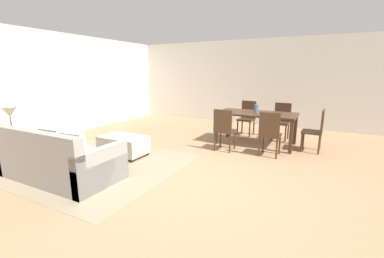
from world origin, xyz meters
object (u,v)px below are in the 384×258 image
(ottoman_table, at_px, (124,145))
(dining_table, at_px, (256,116))
(dining_chair_near_right, at_px, (270,132))
(dining_chair_head_east, at_px, (317,128))
(side_table, at_px, (14,141))
(dining_chair_far_left, at_px, (247,116))
(dining_chair_near_left, at_px, (224,128))
(vase_centerpiece, at_px, (256,108))
(couch, at_px, (58,161))
(table_lamp, at_px, (10,113))
(dining_chair_far_right, at_px, (282,119))

(ottoman_table, height_order, dining_table, dining_table)
(dining_chair_near_right, bearing_deg, dining_chair_head_east, 43.73)
(side_table, xyz_separation_m, dining_chair_far_left, (3.16, 4.30, 0.08))
(dining_table, xyz_separation_m, dining_chair_near_left, (-0.48, -0.86, -0.15))
(dining_chair_head_east, bearing_deg, vase_centerpiece, 179.13)
(couch, relative_size, vase_centerpiece, 10.14)
(couch, height_order, dining_table, couch)
(couch, relative_size, dining_chair_far_left, 2.14)
(couch, distance_m, table_lamp, 1.45)
(dining_table, relative_size, vase_centerpiece, 9.22)
(ottoman_table, xyz_separation_m, dining_chair_head_east, (3.48, 2.11, 0.29))
(ottoman_table, distance_m, side_table, 1.96)
(dining_table, bearing_deg, dining_chair_far_left, 117.64)
(couch, distance_m, ottoman_table, 1.37)
(dining_table, bearing_deg, table_lamp, -136.41)
(dining_table, height_order, vase_centerpiece, vase_centerpiece)
(side_table, height_order, dining_chair_far_left, dining_chair_far_left)
(ottoman_table, xyz_separation_m, dining_chair_far_right, (2.64, 2.93, 0.29))
(ottoman_table, relative_size, dining_chair_near_left, 1.02)
(dining_chair_head_east, height_order, vase_centerpiece, vase_centerpiece)
(ottoman_table, relative_size, vase_centerpiece, 4.81)
(ottoman_table, relative_size, dining_chair_far_right, 1.02)
(table_lamp, relative_size, dining_chair_far_right, 0.57)
(dining_table, xyz_separation_m, dining_chair_far_left, (-0.45, 0.86, -0.15))
(couch, bearing_deg, table_lamp, 178.15)
(dining_chair_head_east, bearing_deg, ottoman_table, -148.78)
(table_lamp, bearing_deg, dining_chair_far_right, 46.23)
(dining_chair_head_east, bearing_deg, dining_chair_near_right, -136.27)
(ottoman_table, distance_m, dining_chair_head_east, 4.08)
(dining_chair_far_right, relative_size, vase_centerpiece, 4.73)
(couch, xyz_separation_m, dining_chair_far_right, (2.78, 4.29, 0.23))
(dining_chair_near_left, xyz_separation_m, dining_chair_near_right, (0.95, 0.07, 0.00))
(dining_table, bearing_deg, side_table, -136.41)
(dining_chair_near_right, bearing_deg, side_table, -147.12)
(dining_chair_near_right, bearing_deg, dining_chair_near_left, -176.08)
(table_lamp, height_order, dining_chair_far_left, table_lamp)
(dining_chair_near_left, height_order, dining_chair_far_right, same)
(couch, height_order, vase_centerpiece, vase_centerpiece)
(dining_chair_near_right, bearing_deg, vase_centerpiece, 121.10)
(side_table, height_order, dining_chair_near_right, dining_chair_near_right)
(dining_chair_head_east, bearing_deg, table_lamp, -145.08)
(dining_chair_near_right, bearing_deg, dining_chair_far_right, 90.77)
(dining_chair_head_east, bearing_deg, dining_chair_far_right, 135.89)
(dining_table, bearing_deg, dining_chair_near_right, -59.28)
(dining_chair_near_left, distance_m, dining_chair_head_east, 1.97)
(dining_chair_near_left, bearing_deg, ottoman_table, -143.59)
(ottoman_table, height_order, side_table, side_table)
(side_table, bearing_deg, vase_centerpiece, 43.75)
(side_table, relative_size, dining_chair_near_left, 0.60)
(table_lamp, xyz_separation_m, dining_chair_far_right, (4.07, 4.24, -0.45))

